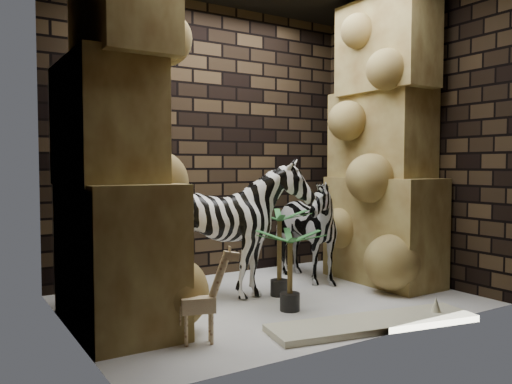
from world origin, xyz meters
TOP-DOWN VIEW (x-y plane):
  - floor at (0.00, 0.00)m, footprint 3.50×3.50m
  - wall_back at (0.00, 1.25)m, footprint 3.50×0.00m
  - wall_front at (0.00, -1.25)m, footprint 3.50×0.00m
  - wall_left at (-1.75, 0.00)m, footprint 0.00×3.00m
  - wall_right at (1.75, 0.00)m, footprint 0.00×3.00m
  - rock_pillar_left at (-1.40, 0.00)m, footprint 0.68×1.30m
  - rock_pillar_right at (1.42, 0.00)m, footprint 0.58×1.25m
  - zebra_right at (0.71, 0.51)m, footprint 0.61×1.09m
  - zebra_left at (-0.24, 0.26)m, footprint 1.12×1.36m
  - giraffe_toy at (-1.05, -0.69)m, footprint 0.37×0.21m
  - palm_front at (0.16, 0.09)m, footprint 0.36×0.36m
  - palm_back at (-0.04, -0.37)m, footprint 0.36×0.36m
  - surfboard at (0.26, -1.05)m, footprint 1.72×0.72m

SIDE VIEW (x-z plane):
  - floor at x=0.00m, z-range 0.00..0.00m
  - surfboard at x=0.26m, z-range 0.00..0.05m
  - giraffe_toy at x=-1.05m, z-range 0.00..0.69m
  - palm_back at x=-0.04m, z-range 0.00..0.69m
  - palm_front at x=0.16m, z-range 0.00..0.82m
  - zebra_left at x=-0.24m, z-range 0.00..1.17m
  - zebra_right at x=0.71m, z-range 0.00..1.27m
  - wall_back at x=0.00m, z-range -0.25..3.25m
  - wall_front at x=0.00m, z-range -0.25..3.25m
  - wall_left at x=-1.75m, z-range 0.00..3.00m
  - wall_right at x=1.75m, z-range 0.00..3.00m
  - rock_pillar_left at x=-1.40m, z-range 0.00..3.00m
  - rock_pillar_right at x=1.42m, z-range 0.00..3.00m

